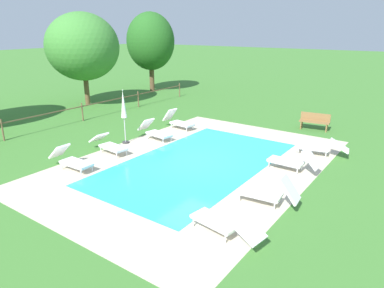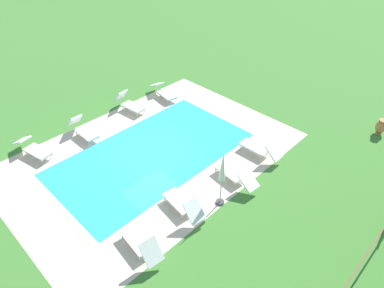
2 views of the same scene
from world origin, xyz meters
The scene contains 15 objects.
ground_plane centered at (0.00, 0.00, 0.00)m, with size 160.00×160.00×0.00m, color #3D752D.
pool_deck_paving centered at (0.00, 0.00, 0.00)m, with size 12.52×8.60×0.01m, color beige.
swimming_pool_water centered at (0.00, 0.00, 0.01)m, with size 8.78×4.86×0.01m, color #2DB7C6.
pool_coping_rim centered at (0.00, 0.00, 0.01)m, with size 9.26×5.34×0.01m.
sun_lounger_north_near_steps centered at (3.54, 3.67, 0.40)m, with size 0.80×1.90×1.00m.
sun_lounger_north_mid centered at (-3.83, -3.47, 0.35)m, with size 0.91×2.14×0.72m.
sun_lounger_north_far centered at (-3.30, 3.51, 0.38)m, with size 0.64×1.97×0.90m.
sun_lounger_north_end centered at (-1.61, -3.70, 0.40)m, with size 0.78×1.88×1.01m.
sun_lounger_south_near_corner centered at (-1.21, 3.77, 0.36)m, with size 0.80×2.08×0.78m.
sun_lounger_south_mid centered at (1.40, -3.36, 0.39)m, with size 0.61×1.89×0.96m.
sun_lounger_south_far centered at (1.40, 3.43, 0.39)m, with size 0.86×1.99×0.93m.
sun_lounger_south_end centered at (3.71, -3.70, 0.36)m, with size 0.99×2.13×0.75m.
patio_umbrella_closed_row_west centered at (0.12, 4.14, 1.65)m, with size 0.32×0.32×2.50m.
terracotta_urn_near_fence centered at (-8.74, 6.71, 0.42)m, with size 0.49×0.49×0.79m.
perimeter_fence centered at (-0.69, 9.11, 0.72)m, with size 22.99×0.08×1.05m.
Camera 2 is at (7.20, 9.58, 9.61)m, focal length 31.60 mm.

